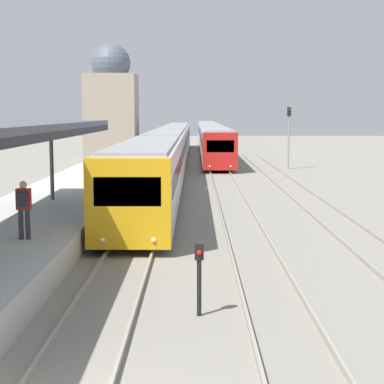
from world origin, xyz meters
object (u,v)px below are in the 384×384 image
(person_on_platform, at_px, (23,205))
(train_near, at_px, (171,146))
(train_far, at_px, (210,136))
(signal_mast_far, at_px, (289,130))
(signal_post_near, at_px, (199,271))

(person_on_platform, height_order, train_near, train_near)
(person_on_platform, distance_m, train_far, 61.00)
(person_on_platform, xyz_separation_m, train_near, (2.79, 35.65, -0.09))
(train_far, bearing_deg, person_on_platform, -96.30)
(person_on_platform, xyz_separation_m, signal_mast_far, (12.30, 33.30, 1.25))
(person_on_platform, xyz_separation_m, signal_post_near, (4.94, -4.21, -0.84))
(train_near, xyz_separation_m, signal_post_near, (2.15, -39.86, -0.76))
(train_far, xyz_separation_m, signal_mast_far, (5.60, -27.34, 1.35))
(person_on_platform, height_order, signal_mast_far, signal_mast_far)
(train_near, relative_size, train_far, 1.09)
(signal_mast_far, bearing_deg, person_on_platform, -110.27)
(train_far, relative_size, signal_post_near, 38.92)
(train_far, bearing_deg, train_near, -98.87)
(signal_post_near, bearing_deg, train_far, 88.45)
(train_near, bearing_deg, signal_post_near, -86.91)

